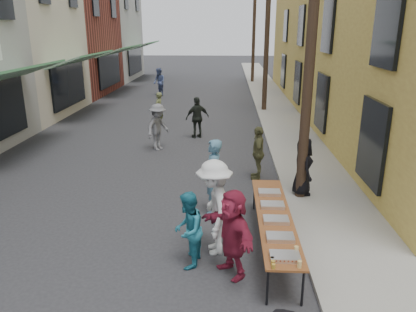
# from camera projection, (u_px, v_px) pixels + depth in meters

# --- Properties ---
(ground) EXTENTS (120.00, 120.00, 0.00)m
(ground) POSITION_uv_depth(u_px,v_px,m) (113.00, 254.00, 8.34)
(ground) COLOR #28282B
(ground) RESTS_ON ground
(sidewalk) EXTENTS (2.20, 60.00, 0.10)m
(sidewalk) POSITION_uv_depth(u_px,v_px,m) (277.00, 110.00, 22.35)
(sidewalk) COLOR gray
(sidewalk) RESTS_ON ground
(storefront_row) EXTENTS (8.00, 37.00, 9.00)m
(storefront_row) POSITION_uv_depth(u_px,v_px,m) (0.00, 33.00, 21.79)
(storefront_row) COLOR maroon
(storefront_row) RESTS_ON ground
(building_ochre) EXTENTS (10.00, 28.00, 10.00)m
(building_ochre) POSITION_uv_depth(u_px,v_px,m) (411.00, 15.00, 19.60)
(building_ochre) COLOR #B69541
(building_ochre) RESTS_ON ground
(utility_pole_near) EXTENTS (0.26, 0.26, 9.00)m
(utility_pole_near) POSITION_uv_depth(u_px,v_px,m) (312.00, 25.00, 9.61)
(utility_pole_near) COLOR #2D2116
(utility_pole_near) RESTS_ON ground
(utility_pole_mid) EXTENTS (0.26, 0.26, 9.00)m
(utility_pole_mid) POSITION_uv_depth(u_px,v_px,m) (267.00, 26.00, 21.03)
(utility_pole_mid) COLOR #2D2116
(utility_pole_mid) RESTS_ON ground
(utility_pole_far) EXTENTS (0.26, 0.26, 9.00)m
(utility_pole_far) POSITION_uv_depth(u_px,v_px,m) (254.00, 26.00, 32.44)
(utility_pole_far) COLOR #2D2116
(utility_pole_far) RESTS_ON ground
(serving_table) EXTENTS (0.70, 4.00, 0.75)m
(serving_table) POSITION_uv_depth(u_px,v_px,m) (274.00, 217.00, 8.36)
(serving_table) COLOR brown
(serving_table) RESTS_ON ground
(catering_tray_sausage) EXTENTS (0.50, 0.33, 0.08)m
(catering_tray_sausage) POSITION_uv_depth(u_px,v_px,m) (285.00, 257.00, 6.77)
(catering_tray_sausage) COLOR maroon
(catering_tray_sausage) RESTS_ON serving_table
(catering_tray_foil_b) EXTENTS (0.50, 0.33, 0.08)m
(catering_tray_foil_b) POSITION_uv_depth(u_px,v_px,m) (280.00, 237.00, 7.39)
(catering_tray_foil_b) COLOR #B2B2B7
(catering_tray_foil_b) RESTS_ON serving_table
(catering_tray_buns) EXTENTS (0.50, 0.33, 0.08)m
(catering_tray_buns) POSITION_uv_depth(u_px,v_px,m) (276.00, 220.00, 8.05)
(catering_tray_buns) COLOR tan
(catering_tray_buns) RESTS_ON serving_table
(catering_tray_foil_d) EXTENTS (0.50, 0.33, 0.08)m
(catering_tray_foil_d) POSITION_uv_depth(u_px,v_px,m) (272.00, 205.00, 8.72)
(catering_tray_foil_d) COLOR #B2B2B7
(catering_tray_foil_d) RESTS_ON serving_table
(catering_tray_buns_end) EXTENTS (0.50, 0.33, 0.08)m
(catering_tray_buns_end) POSITION_uv_depth(u_px,v_px,m) (269.00, 192.00, 9.39)
(catering_tray_buns_end) COLOR tan
(catering_tray_buns_end) RESTS_ON serving_table
(condiment_jar_a) EXTENTS (0.07, 0.07, 0.08)m
(condiment_jar_a) POSITION_uv_depth(u_px,v_px,m) (273.00, 266.00, 6.49)
(condiment_jar_a) COLOR #A57F26
(condiment_jar_a) RESTS_ON serving_table
(condiment_jar_b) EXTENTS (0.07, 0.07, 0.08)m
(condiment_jar_b) POSITION_uv_depth(u_px,v_px,m) (273.00, 263.00, 6.59)
(condiment_jar_b) COLOR #A57F26
(condiment_jar_b) RESTS_ON serving_table
(condiment_jar_c) EXTENTS (0.07, 0.07, 0.08)m
(condiment_jar_c) POSITION_uv_depth(u_px,v_px,m) (272.00, 259.00, 6.69)
(condiment_jar_c) COLOR #A57F26
(condiment_jar_c) RESTS_ON serving_table
(cup_stack) EXTENTS (0.08, 0.08, 0.12)m
(cup_stack) POSITION_uv_depth(u_px,v_px,m) (299.00, 264.00, 6.52)
(cup_stack) COLOR tan
(cup_stack) RESTS_ON serving_table
(guest_front_b) EXTENTS (0.48, 0.70, 1.88)m
(guest_front_b) POSITION_uv_depth(u_px,v_px,m) (213.00, 177.00, 9.96)
(guest_front_b) COLOR #477289
(guest_front_b) RESTS_ON ground
(guest_front_c) EXTENTS (0.66, 0.80, 1.52)m
(guest_front_c) POSITION_uv_depth(u_px,v_px,m) (188.00, 230.00, 7.71)
(guest_front_c) COLOR teal
(guest_front_c) RESTS_ON ground
(guest_front_d) EXTENTS (0.90, 1.37, 1.98)m
(guest_front_d) POSITION_uv_depth(u_px,v_px,m) (214.00, 207.00, 8.13)
(guest_front_d) COLOR silver
(guest_front_d) RESTS_ON ground
(guest_front_e) EXTENTS (0.46, 0.98, 1.64)m
(guest_front_e) POSITION_uv_depth(u_px,v_px,m) (258.00, 153.00, 12.25)
(guest_front_e) COLOR brown
(guest_front_e) RESTS_ON ground
(guest_queue_back) EXTENTS (1.26, 1.59, 1.69)m
(guest_queue_back) POSITION_uv_depth(u_px,v_px,m) (232.00, 233.00, 7.43)
(guest_queue_back) COLOR maroon
(guest_queue_back) RESTS_ON ground
(server) EXTENTS (0.62, 0.84, 1.57)m
(server) POSITION_uv_depth(u_px,v_px,m) (303.00, 167.00, 10.83)
(server) COLOR black
(server) RESTS_ON sidewalk
(passerby_left) EXTENTS (1.12, 1.30, 1.75)m
(passerby_left) POSITION_uv_depth(u_px,v_px,m) (158.00, 127.00, 15.14)
(passerby_left) COLOR slate
(passerby_left) RESTS_ON ground
(passerby_mid) EXTENTS (1.09, 0.80, 1.72)m
(passerby_mid) POSITION_uv_depth(u_px,v_px,m) (197.00, 118.00, 16.78)
(passerby_mid) COLOR black
(passerby_mid) RESTS_ON ground
(passerby_right) EXTENTS (0.50, 0.64, 1.53)m
(passerby_right) POSITION_uv_depth(u_px,v_px,m) (159.00, 108.00, 19.13)
(passerby_right) COLOR #5F673B
(passerby_right) RESTS_ON ground
(passerby_far) EXTENTS (1.09, 1.13, 1.83)m
(passerby_far) POSITION_uv_depth(u_px,v_px,m) (159.00, 82.00, 27.17)
(passerby_far) COLOR #4A5B90
(passerby_far) RESTS_ON ground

